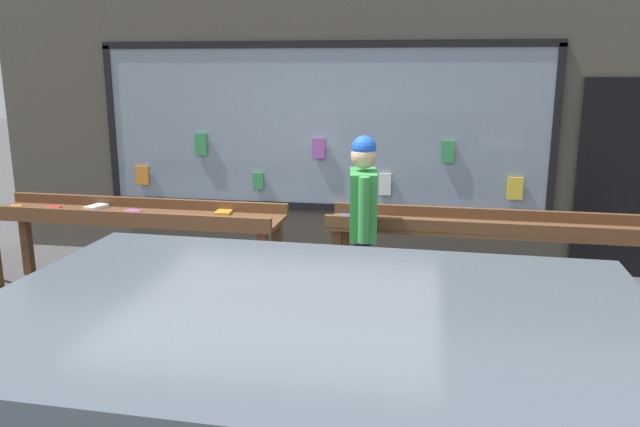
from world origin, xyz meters
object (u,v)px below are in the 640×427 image
Objects in this scene: display_table_left at (133,221)px; display_table_right at (495,234)px; person_browsing at (363,217)px; small_dog at (312,303)px.

display_table_right reaches higher than display_table_left.
display_table_right is 1.82× the size of person_browsing.
display_table_left is at bearing 82.91° from small_dog.
person_browsing is (2.31, -0.46, 0.24)m from display_table_left.
small_dog is (-0.38, -0.31, -0.68)m from person_browsing.
display_table_right reaches higher than small_dog.
small_dog is at bearing -21.60° from display_table_left.
display_table_right is at bearing -48.91° from small_dog.
display_table_right is (3.46, -0.00, 0.02)m from display_table_left.
display_table_left is 4.89× the size of small_dog.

